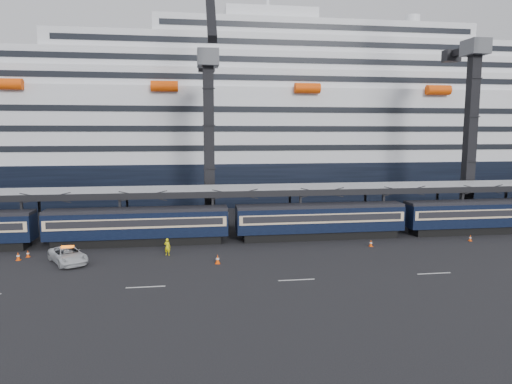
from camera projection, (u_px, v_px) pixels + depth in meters
ground at (431, 260)px, 43.00m from camera, size 260.00×260.00×0.00m
train at (349, 218)px, 51.87m from camera, size 133.05×3.00×4.05m
canopy at (374, 187)px, 56.06m from camera, size 130.00×6.25×5.53m
cruise_ship at (303, 130)px, 86.38m from camera, size 214.09×28.84×34.00m
crane_dark_near at (209, 132)px, 56.86m from camera, size 4.50×17.75×35.08m
crane_dark_mid at (473, 122)px, 60.65m from camera, size 4.50×18.24×39.64m
pickup_truck at (68, 255)px, 41.83m from camera, size 4.73×5.77×1.46m
worker at (167, 247)px, 44.44m from camera, size 0.73×0.62×1.69m
traffic_cone_a at (18, 256)px, 42.75m from camera, size 0.40×0.40×0.81m
traffic_cone_b at (28, 254)px, 43.85m from camera, size 0.34×0.34×0.68m
traffic_cone_c at (218, 259)px, 41.66m from camera, size 0.43×0.43×0.87m
traffic_cone_d at (371, 243)px, 47.96m from camera, size 0.36×0.36×0.73m
traffic_cone_e at (470, 238)px, 50.36m from camera, size 0.35×0.35×0.70m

